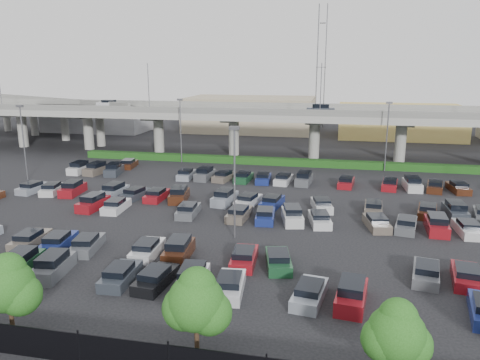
# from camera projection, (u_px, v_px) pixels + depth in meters

# --- Properties ---
(ground) EXTENTS (280.00, 280.00, 0.00)m
(ground) POSITION_uv_depth(u_px,v_px,m) (251.00, 212.00, 50.71)
(ground) COLOR black
(overpass) EXTENTS (150.00, 13.00, 15.80)m
(overpass) POSITION_uv_depth(u_px,v_px,m) (284.00, 117.00, 79.51)
(overpass) COLOR gray
(overpass) RESTS_ON ground
(on_ramp) EXTENTS (50.93, 30.13, 8.80)m
(on_ramp) POSITION_uv_depth(u_px,v_px,m) (49.00, 106.00, 100.37)
(on_ramp) COLOR gray
(on_ramp) RESTS_ON ground
(hedge) EXTENTS (66.00, 1.60, 1.10)m
(hedge) POSITION_uv_depth(u_px,v_px,m) (279.00, 162.00, 74.34)
(hedge) COLOR #154112
(hedge) RESTS_ON ground
(fence) EXTENTS (70.00, 0.10, 2.00)m
(fence) POSITION_uv_depth(u_px,v_px,m) (149.00, 358.00, 23.89)
(fence) COLOR black
(fence) RESTS_ON ground
(tree_row) EXTENTS (65.07, 3.66, 5.94)m
(tree_row) POSITION_uv_depth(u_px,v_px,m) (171.00, 299.00, 24.52)
(tree_row) COLOR #332316
(tree_row) RESTS_ON ground
(parked_cars) EXTENTS (62.91, 41.63, 1.67)m
(parked_cars) POSITION_uv_depth(u_px,v_px,m) (241.00, 215.00, 47.52)
(parked_cars) COLOR silver
(parked_cars) RESTS_ON ground
(light_poles) EXTENTS (66.90, 48.38, 10.30)m
(light_poles) POSITION_uv_depth(u_px,v_px,m) (218.00, 151.00, 51.94)
(light_poles) COLOR #525257
(light_poles) RESTS_ON ground
(distant_buildings) EXTENTS (138.00, 24.00, 9.00)m
(distant_buildings) POSITION_uv_depth(u_px,v_px,m) (354.00, 118.00, 106.10)
(distant_buildings) COLOR slate
(distant_buildings) RESTS_ON ground
(comm_tower) EXTENTS (2.40, 2.40, 30.00)m
(comm_tower) POSITION_uv_depth(u_px,v_px,m) (321.00, 65.00, 116.52)
(comm_tower) COLOR #525257
(comm_tower) RESTS_ON ground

